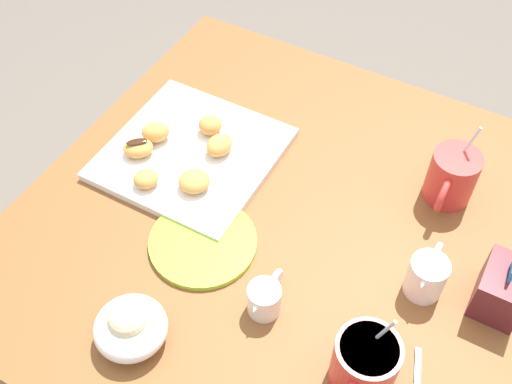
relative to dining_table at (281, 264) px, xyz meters
name	(u,v)px	position (x,y,z in m)	size (l,w,h in m)	color
dining_table	(281,264)	(0.00, 0.00, 0.00)	(0.89, 0.88, 0.72)	brown
pastry_plate_square	(192,154)	(-0.05, -0.22, 0.14)	(0.30, 0.30, 0.02)	white
coffee_mug_red_left	(452,176)	(-0.19, 0.22, 0.19)	(0.12, 0.08, 0.15)	red
coffee_mug_red_right	(364,364)	(0.20, 0.22, 0.19)	(0.13, 0.09, 0.15)	red
cream_pitcher_white	(427,275)	(0.01, 0.25, 0.17)	(0.10, 0.06, 0.07)	white
sugar_caddy	(502,289)	(-0.02, 0.36, 0.17)	(0.09, 0.07, 0.11)	#561E23
ice_cream_bowl	(130,326)	(0.30, -0.10, 0.17)	(0.11, 0.11, 0.08)	white
chocolate_sauce_pitcher	(265,298)	(0.16, 0.05, 0.16)	(0.09, 0.05, 0.06)	white
saucer_lime_left	(203,242)	(0.11, -0.10, 0.14)	(0.18, 0.18, 0.01)	#9EC633
beignet_0	(194,181)	(0.02, -0.17, 0.17)	(0.05, 0.06, 0.03)	#D19347
beignet_1	(219,145)	(-0.08, -0.17, 0.17)	(0.05, 0.04, 0.03)	#D19347
beignet_2	(155,132)	(-0.05, -0.30, 0.17)	(0.05, 0.04, 0.04)	#D19347
beignet_3	(138,148)	(0.00, -0.30, 0.16)	(0.06, 0.05, 0.03)	#D19347
chocolate_drizzle_3	(137,142)	(0.00, -0.30, 0.18)	(0.04, 0.02, 0.01)	#381E11
beignet_4	(146,179)	(0.05, -0.25, 0.16)	(0.04, 0.04, 0.03)	#D19347
beignet_5	(210,125)	(-0.11, -0.22, 0.17)	(0.04, 0.04, 0.04)	#D19347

